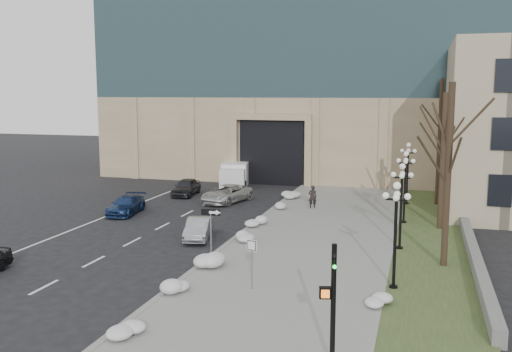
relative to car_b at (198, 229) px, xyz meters
The scene contains 29 objects.
ground 12.13m from the car_b, 75.19° to the right, with size 160.00×160.00×0.00m, color black.
sidewalk 7.00m from the car_b, 19.10° to the left, with size 9.00×40.00×0.12m, color gray.
curb 3.15m from the car_b, 47.44° to the left, with size 0.30×40.00×0.14m, color gray.
grass_strip 13.31m from the car_b, ahead, with size 4.00×40.00×0.10m, color #354522.
stone_wall 15.70m from the car_b, 15.84° to the left, with size 0.50×30.00×0.70m, color slate.
car_b is the anchor object (origin of this frame).
car_c 9.04m from the car_b, 146.17° to the left, with size 1.74×4.28×1.24m, color navy.
car_d 11.19m from the car_b, 100.66° to the left, with size 2.26×4.90×1.36m, color silver.
car_e 14.44m from the car_b, 116.07° to the left, with size 1.65×4.11×1.40m, color #2A2B2F.
pedestrian 11.19m from the car_b, 64.31° to the left, with size 0.61×0.40×1.68m, color black.
box_truck 20.04m from the car_b, 101.98° to the left, with size 3.51×6.90×2.09m.
one_way_sign 5.10m from the car_b, 58.58° to the right, with size 1.03×0.29×2.74m.
keep_sign 9.48m from the car_b, 53.97° to the right, with size 0.48×0.18×2.29m.
traffic_signal 17.02m from the car_b, 54.21° to the right, with size 0.69×0.92×4.04m.
snow_clump_a 13.61m from the car_b, 79.37° to the right, with size 1.10×1.60×0.36m, color silver.
snow_clump_b 9.38m from the car_b, 74.40° to the right, with size 1.10×1.60×0.36m, color silver.
snow_clump_c 5.71m from the car_b, 62.46° to the right, with size 1.10×1.60×0.36m, color silver.
snow_clump_d 2.79m from the car_b, ahead, with size 1.10×1.60×0.36m, color silver.
snow_clump_e 4.48m from the car_b, 57.44° to the left, with size 1.10×1.60×0.36m, color silver.
snow_clump_f 9.44m from the car_b, 74.29° to the left, with size 1.10×1.60×0.36m, color silver.
snow_clump_g 13.57m from the car_b, 80.00° to the left, with size 1.10×1.60×0.36m, color silver.
snow_clump_h 13.64m from the car_b, 37.13° to the right, with size 1.10×1.60×0.36m, color silver.
lamppost_a 12.98m from the car_b, 26.64° to the right, with size 1.18×1.18×4.76m.
lamppost_b 11.69m from the car_b, ahead, with size 1.18×1.18×4.76m.
lamppost_c 13.75m from the car_b, 32.58° to the left, with size 1.18×1.18×4.76m.
lamppost_d 18.05m from the car_b, 50.42° to the left, with size 1.18×1.18×4.76m.
tree_near 14.66m from the car_b, ahead, with size 3.20×3.20×9.00m.
tree_mid 15.76m from the car_b, 24.80° to the left, with size 3.20×3.20×8.50m.
tree_far 20.48m from the car_b, 46.41° to the left, with size 3.20×3.20×9.50m.
Camera 1 is at (9.23, -18.50, 8.53)m, focal length 40.00 mm.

